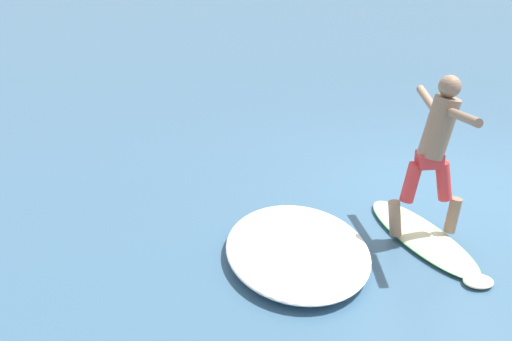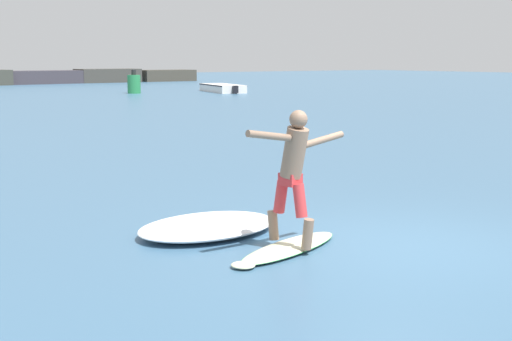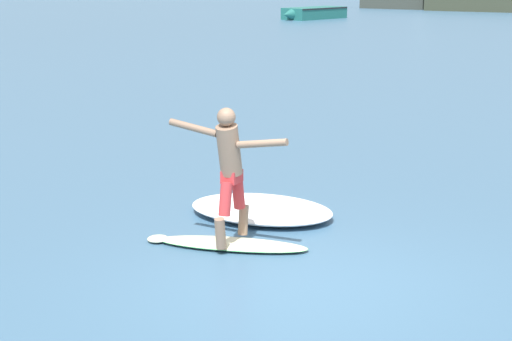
% 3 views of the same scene
% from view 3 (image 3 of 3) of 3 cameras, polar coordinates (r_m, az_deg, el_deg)
% --- Properties ---
extents(ground_plane, '(200.00, 200.00, 0.00)m').
position_cam_3_polar(ground_plane, '(9.87, 2.92, -7.55)').
color(ground_plane, '#3B6180').
extents(surfboard, '(2.18, 1.15, 0.21)m').
position_cam_3_polar(surfboard, '(11.10, -1.78, -4.91)').
color(surfboard, beige).
rests_on(surfboard, ground).
extents(surfer, '(1.65, 0.84, 1.77)m').
position_cam_3_polar(surfer, '(10.75, -1.77, 0.45)').
color(surfer, '#8A6B55').
rests_on(surfer, surfboard).
extents(small_boat_offshore, '(3.04, 5.73, 0.79)m').
position_cam_3_polar(small_boat_offshore, '(59.66, 3.83, 10.46)').
color(small_boat_offshore, '#206861').
rests_on(small_boat_offshore, ground).
extents(wave_foam_at_tail, '(2.26, 1.64, 0.21)m').
position_cam_3_polar(wave_foam_at_tail, '(12.41, 0.35, -2.58)').
color(wave_foam_at_tail, white).
rests_on(wave_foam_at_tail, ground).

